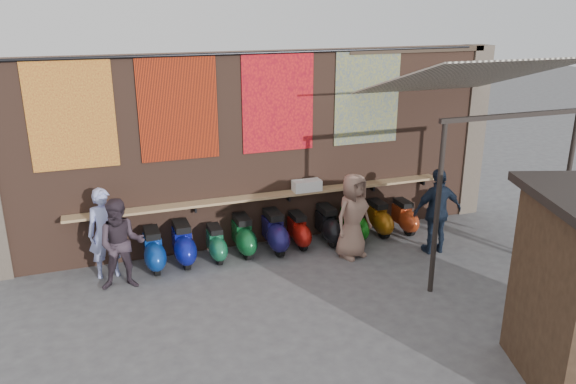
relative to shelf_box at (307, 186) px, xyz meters
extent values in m
plane|color=#474749|center=(-0.87, -2.30, -1.24)|extent=(70.00, 70.00, 0.00)
cube|color=brown|center=(-0.87, 0.40, 0.76)|extent=(10.00, 0.40, 4.00)
cube|color=#4C4238|center=(4.33, 0.40, 0.76)|extent=(0.50, 0.50, 4.00)
cube|color=#9E7A51|center=(-0.87, 0.03, -0.14)|extent=(8.00, 0.32, 0.05)
cube|color=white|center=(0.00, 0.00, 0.00)|extent=(0.60, 0.29, 0.23)
cube|color=maroon|center=(-4.47, 0.18, 1.76)|extent=(1.50, 0.02, 2.00)
cube|color=red|center=(-2.57, 0.18, 1.76)|extent=(1.50, 0.02, 2.00)
cube|color=red|center=(-0.57, 0.18, 1.76)|extent=(1.50, 0.02, 2.00)
cube|color=navy|center=(1.43, 0.18, 1.76)|extent=(1.50, 0.02, 2.00)
cylinder|color=black|center=(-0.87, 0.17, 2.74)|extent=(9.50, 0.06, 0.06)
imported|color=#9EA8E6|center=(-4.13, -0.30, -0.38)|extent=(0.65, 0.45, 1.72)
imported|color=#342832|center=(-3.88, -0.90, -0.40)|extent=(0.89, 0.74, 1.69)
imported|color=#151E2F|center=(2.26, -1.49, -0.35)|extent=(1.08, 0.52, 1.78)
imported|color=#56585B|center=(4.03, -2.52, -0.48)|extent=(1.02, 0.64, 1.51)
imported|color=#876556|center=(0.56, -1.09, -0.37)|extent=(0.98, 0.79, 1.74)
cube|color=beige|center=(2.63, -1.40, 2.31)|extent=(3.20, 3.28, 0.97)
cube|color=#33261C|center=(2.63, 0.19, 2.71)|extent=(3.30, 0.08, 0.12)
cube|color=black|center=(2.63, -2.90, 1.84)|extent=(3.00, 0.08, 0.08)
cylinder|color=black|center=(1.23, -2.90, 0.31)|extent=(0.09, 0.09, 3.10)
cylinder|color=black|center=(4.03, -2.90, 0.31)|extent=(0.09, 0.09, 3.10)
camera|label=1|loc=(-4.21, -10.45, 3.63)|focal=35.00mm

